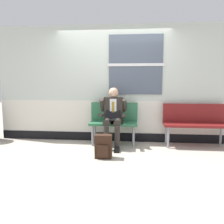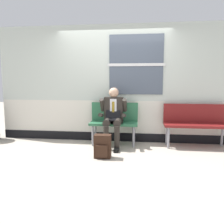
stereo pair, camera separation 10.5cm
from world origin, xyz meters
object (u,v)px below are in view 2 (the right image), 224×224
Objects in this scene: bench_with_person at (114,120)px; backpack at (103,147)px; person_seated at (113,115)px; bench_empty at (196,121)px.

bench_with_person reaches higher than backpack.
backpack is at bearing -97.89° from person_seated.
person_seated reaches higher than bench_empty.
person_seated is 0.88m from backpack.
bench_with_person is 1.73m from bench_empty.
bench_with_person is at bearing -179.98° from bench_empty.
bench_empty is 1.06× the size of person_seated.
bench_empty is (1.73, 0.00, 0.00)m from bench_with_person.
person_seated is at bearing -90.00° from bench_with_person.
backpack is at bearing -152.68° from bench_empty.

